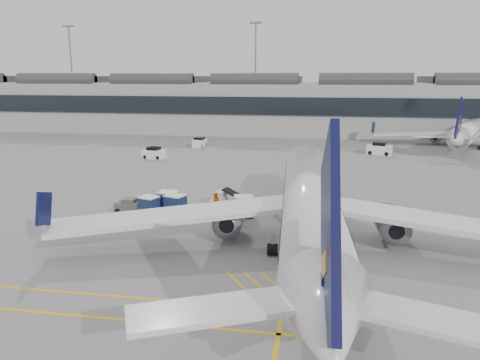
% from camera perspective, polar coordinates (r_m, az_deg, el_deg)
% --- Properties ---
extents(ground, '(220.00, 220.00, 0.00)m').
position_cam_1_polar(ground, '(37.86, -8.88, -7.08)').
color(ground, gray).
rests_on(ground, ground).
extents(terminal, '(200.00, 20.45, 12.40)m').
position_cam_1_polar(terminal, '(106.46, 3.50, 9.16)').
color(terminal, '#9E9E99').
rests_on(terminal, ground).
extents(light_masts, '(113.00, 0.60, 25.45)m').
position_cam_1_polar(light_masts, '(120.44, 3.51, 13.55)').
color(light_masts, slate).
rests_on(light_masts, ground).
extents(apron_markings, '(0.25, 60.00, 0.01)m').
position_cam_1_polar(apron_markings, '(45.53, 7.27, -3.60)').
color(apron_markings, gold).
rests_on(apron_markings, ground).
extents(airliner_main, '(38.70, 42.37, 11.26)m').
position_cam_1_polar(airliner_main, '(35.05, 8.57, -3.01)').
color(airliner_main, silver).
rests_on(airliner_main, ground).
extents(airliner_far, '(30.80, 34.08, 9.56)m').
position_cam_1_polar(airliner_far, '(92.75, 26.03, 5.31)').
color(airliner_far, silver).
rests_on(airliner_far, ground).
extents(belt_loader, '(4.97, 2.58, 1.97)m').
position_cam_1_polar(belt_loader, '(45.57, -1.24, -2.74)').
color(belt_loader, beige).
rests_on(belt_loader, ground).
extents(baggage_cart_a, '(2.09, 1.84, 1.94)m').
position_cam_1_polar(baggage_cart_a, '(42.73, 0.43, -3.15)').
color(baggage_cart_a, gray).
rests_on(baggage_cart_a, ground).
extents(baggage_cart_b, '(2.08, 1.89, 1.80)m').
position_cam_1_polar(baggage_cart_b, '(43.90, -11.03, -3.06)').
color(baggage_cart_b, gray).
rests_on(baggage_cart_b, ground).
extents(baggage_cart_c, '(1.97, 1.67, 1.96)m').
position_cam_1_polar(baggage_cart_c, '(44.82, -8.72, -2.52)').
color(baggage_cart_c, gray).
rests_on(baggage_cart_c, ground).
extents(baggage_cart_d, '(2.21, 2.01, 1.91)m').
position_cam_1_polar(baggage_cart_d, '(43.69, -7.88, -2.93)').
color(baggage_cart_d, gray).
rests_on(baggage_cart_d, ground).
extents(ramp_agent_a, '(0.68, 0.66, 1.58)m').
position_cam_1_polar(ramp_agent_a, '(43.14, 4.40, -3.37)').
color(ramp_agent_a, '#E8510C').
rests_on(ramp_agent_a, ground).
extents(ramp_agent_b, '(1.08, 0.92, 1.96)m').
position_cam_1_polar(ramp_agent_b, '(44.04, -3.01, -2.76)').
color(ramp_agent_b, orange).
rests_on(ramp_agent_b, ground).
extents(pushback_tug, '(2.53, 1.59, 1.40)m').
position_cam_1_polar(pushback_tug, '(45.31, -13.31, -3.12)').
color(pushback_tug, '#494C40').
rests_on(pushback_tug, ground).
extents(safety_cone_nose, '(0.41, 0.41, 0.57)m').
position_cam_1_polar(safety_cone_nose, '(53.51, 8.50, -0.86)').
color(safety_cone_nose, '#F24C0A').
rests_on(safety_cone_nose, ground).
extents(safety_cone_engine, '(0.33, 0.33, 0.46)m').
position_cam_1_polar(safety_cone_engine, '(44.83, 13.22, -3.81)').
color(safety_cone_engine, '#F24C0A').
rests_on(safety_cone_engine, ground).
extents(service_van_left, '(3.73, 2.39, 1.77)m').
position_cam_1_polar(service_van_left, '(73.88, -10.46, 3.22)').
color(service_van_left, white).
rests_on(service_van_left, ground).
extents(service_van_mid, '(2.02, 3.54, 1.74)m').
position_cam_1_polar(service_van_mid, '(84.88, -4.95, 4.59)').
color(service_van_mid, white).
rests_on(service_van_mid, ground).
extents(service_van_right, '(4.30, 2.97, 2.01)m').
position_cam_1_polar(service_van_right, '(79.44, 16.63, 3.64)').
color(service_van_right, white).
rests_on(service_van_right, ground).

